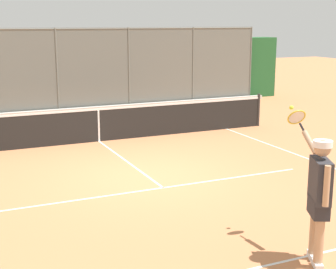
% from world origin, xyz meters
% --- Properties ---
extents(ground_plane, '(60.00, 60.00, 0.00)m').
position_xyz_m(ground_plane, '(0.00, 0.00, 0.00)').
color(ground_plane, '#C67A4C').
extents(court_line_markings, '(8.55, 8.37, 0.01)m').
position_xyz_m(court_line_markings, '(0.00, 1.26, 0.00)').
color(court_line_markings, white).
rests_on(court_line_markings, ground).
extents(fence_backdrop, '(20.12, 1.37, 3.15)m').
position_xyz_m(fence_backdrop, '(-0.00, -9.64, 1.33)').
color(fence_backdrop, slate).
rests_on(fence_backdrop, ground).
extents(tennis_net, '(10.98, 0.09, 1.07)m').
position_xyz_m(tennis_net, '(0.00, -3.73, 0.49)').
color(tennis_net, '#2D2D2D').
rests_on(tennis_net, ground).
extents(tennis_player, '(0.62, 1.42, 2.10)m').
position_xyz_m(tennis_player, '(-0.63, 4.81, 1.08)').
color(tennis_player, silver).
rests_on(tennis_player, ground).
extents(tennis_ball_mid_court, '(0.07, 0.07, 0.07)m').
position_xyz_m(tennis_ball_mid_court, '(-3.50, 1.31, 0.03)').
color(tennis_ball_mid_court, '#C1D138').
rests_on(tennis_ball_mid_court, ground).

